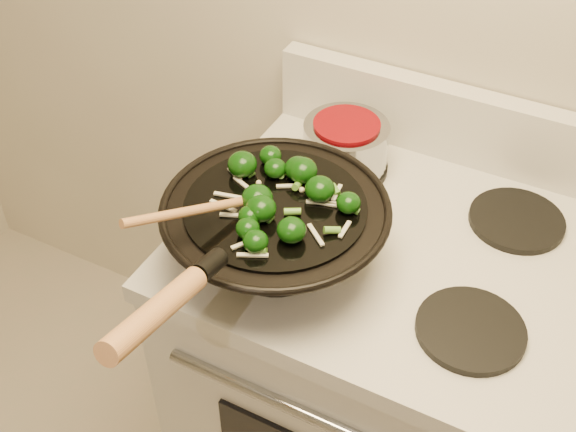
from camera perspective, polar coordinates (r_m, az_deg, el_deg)
The scene contains 5 objects.
stove at distance 1.70m, azimuth 7.24°, elevation -12.89°, with size 0.78×0.67×1.08m.
wok at distance 1.25m, azimuth -1.08°, elevation -1.07°, with size 0.40×0.66×0.27m.
stirfry at distance 1.21m, azimuth -0.65°, elevation 1.89°, with size 0.26×0.26×0.05m.
wooden_spoon at distance 1.17m, azimuth -5.24°, elevation 0.90°, with size 0.14×0.26×0.09m.
saucepan at distance 1.47m, azimuth 4.53°, elevation 5.65°, with size 0.17×0.27×0.10m.
Camera 1 is at (0.10, 0.22, 1.85)m, focal length 45.00 mm.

